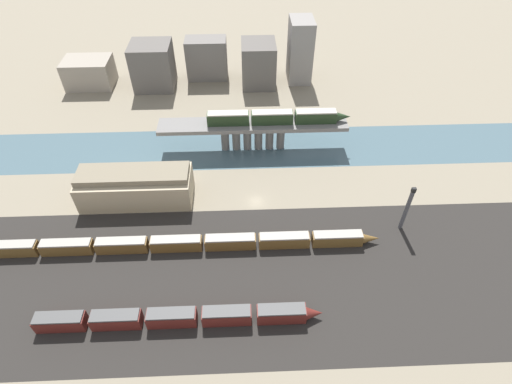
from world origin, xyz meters
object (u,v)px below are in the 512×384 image
at_px(train_on_bridge, 277,117).
at_px(warehouse_building, 136,186).
at_px(signal_tower, 407,209).
at_px(train_yard_near, 178,317).
at_px(train_yard_mid, 182,243).

distance_m(train_on_bridge, warehouse_building, 44.59).
bearing_deg(signal_tower, train_on_bridge, 129.74).
relative_size(train_on_bridge, train_yard_near, 0.73).
bearing_deg(train_yard_near, signal_tower, 24.11).
bearing_deg(signal_tower, train_yard_near, -155.89).
height_order(train_on_bridge, train_yard_near, train_on_bridge).
distance_m(train_yard_mid, signal_tower, 54.20).
xyz_separation_m(train_yard_near, signal_tower, (52.86, 23.65, 4.72)).
bearing_deg(train_yard_mid, train_yard_near, -87.19).
relative_size(train_yard_near, warehouse_building, 1.98).
bearing_deg(warehouse_building, train_yard_near, -68.61).
distance_m(train_on_bridge, train_yard_near, 63.56).
bearing_deg(train_on_bridge, train_yard_near, -112.71).
xyz_separation_m(train_yard_near, train_yard_mid, (-0.94, 19.18, -0.11)).
bearing_deg(warehouse_building, train_yard_mid, -52.72).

